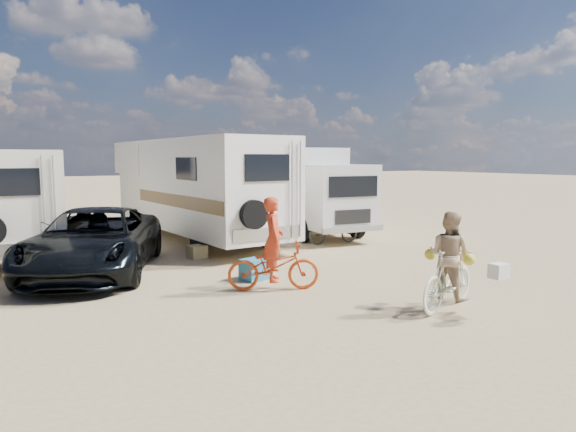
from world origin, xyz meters
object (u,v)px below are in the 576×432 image
dark_suv (94,241)px  crate (197,252)px  bike_woman (448,279)px  rv_left (9,204)px  cooler (255,269)px  rv_main (194,190)px  bike_parked (333,229)px  box_truck (303,191)px  rider_woman (449,266)px  rider_man (273,248)px  bike_man (273,266)px

dark_suv → crate: (2.59, 0.49, -0.56)m
bike_woman → rv_left: bearing=17.1°
rv_left → bike_woman: rv_left is taller
cooler → rv_left: bearing=109.9°
rv_main → bike_parked: size_ratio=5.23×
box_truck → rider_woman: (-2.59, -9.10, -0.70)m
rv_main → rider_woman: (1.19, -9.57, -0.82)m
rv_main → rider_man: 7.02m
rider_woman → box_truck: bearing=-33.3°
rv_main → dark_suv: (-3.63, -3.62, -0.85)m
rv_main → rv_left: bearing=177.6°
rider_man → crate: bearing=27.2°
rv_main → box_truck: rv_main is taller
rider_woman → dark_suv: bearing=21.7°
rider_man → crate: (-0.23, 3.80, -0.66)m
bike_parked → rider_man: bearing=137.9°
rider_man → bike_man: bearing=0.0°
bike_man → rider_woman: size_ratio=1.18×
box_truck → bike_parked: (-0.41, -2.49, -1.02)m
rv_main → dark_suv: 5.20m
rv_main → dark_suv: size_ratio=1.67×
rv_left → box_truck: bearing=-1.2°
rv_main → bike_parked: rv_main is taller
rv_left → bike_man: rv_left is taller
box_truck → rider_woman: bearing=-101.9°
bike_woman → cooler: bike_woman is taller
rv_main → bike_man: bearing=-101.6°
cooler → rider_woman: bearing=-79.0°
box_truck → dark_suv: 8.09m
rider_man → crate: rider_man is taller
rider_man → box_truck: bearing=-11.7°
bike_parked → rv_main: bearing=53.1°
bike_parked → box_truck: bearing=-4.9°
rv_main → rv_left: (-5.23, -0.22, -0.20)m
bike_woman → bike_parked: 6.96m
bike_parked → crate: bike_parked is taller
dark_suv → rv_main: bearing=67.4°
cooler → dark_suv: bearing=122.5°
dark_suv → cooler: size_ratio=9.27×
rv_left → cooler: size_ratio=10.93×
bike_woman → dark_suv: bearing=21.7°
cooler → rider_man: bearing=-110.4°
rv_left → box_truck: 9.02m
dark_suv → bike_woman: (4.83, -5.95, -0.21)m
rv_main → rider_man: (-0.82, -6.93, -0.75)m
rv_left → crate: (4.18, -2.91, -1.22)m
rv_left → bike_parked: 9.08m
bike_man → crate: size_ratio=4.22×
rv_main → cooler: size_ratio=15.46×
crate → rider_woman: bearing=-70.8°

